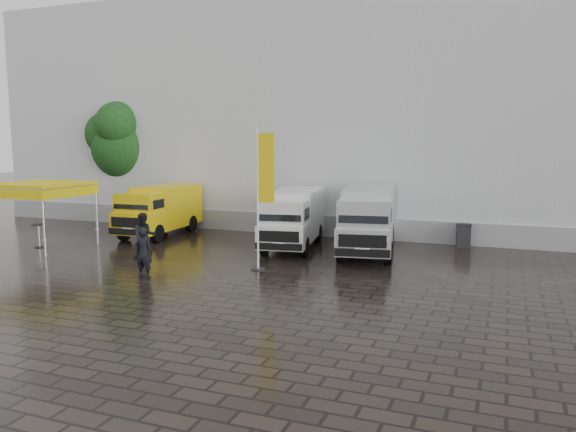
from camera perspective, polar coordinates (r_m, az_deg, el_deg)
name	(u,v)px	position (r m, az deg, el deg)	size (l,w,h in m)	color
ground	(263,272)	(19.65, -2.58, -5.75)	(120.00, 120.00, 0.00)	black
exhibition_hall	(405,116)	(33.98, 11.77, 9.94)	(44.00, 16.00, 12.00)	silver
hall_plinth	(371,229)	(26.37, 8.48, -1.27)	(44.00, 0.15, 1.00)	gray
van_yellow	(159,211)	(27.62, -12.96, 0.45)	(1.97, 5.13, 2.37)	#DCBB0B
van_white	(293,220)	(23.95, 0.53, -0.37)	(1.86, 5.58, 2.42)	silver
van_silver	(368,221)	(22.99, 8.11, -0.53)	(2.01, 6.04, 2.62)	silver
canopy_tent	(41,187)	(25.99, -23.81, 2.74)	(3.25, 3.25, 2.79)	silver
flagpole	(262,191)	(19.59, -2.62, 2.53)	(0.88, 0.50, 5.02)	black
tree	(126,142)	(33.51, -16.11, 7.20)	(3.87, 3.98, 6.94)	black
cocktail_table	(39,236)	(26.39, -23.96, -1.85)	(0.60, 0.60, 0.99)	black
wheelie_bin	(463,235)	(25.36, 17.39, -1.87)	(0.61, 0.61, 1.02)	black
person_front	(144,253)	(19.33, -14.43, -3.62)	(0.62, 0.41, 1.71)	black
person_tent	(144,236)	(22.38, -14.38, -1.97)	(0.88, 0.68, 1.80)	black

